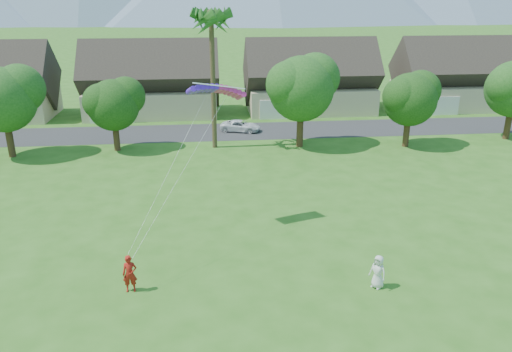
{
  "coord_description": "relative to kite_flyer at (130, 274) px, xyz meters",
  "views": [
    {
      "loc": [
        -2.75,
        -16.76,
        13.71
      ],
      "look_at": [
        0.0,
        10.0,
        3.8
      ],
      "focal_mm": 35.0,
      "sensor_mm": 36.0,
      "label": 1
    }
  ],
  "objects": [
    {
      "name": "street",
      "position": [
        6.68,
        29.3,
        -0.95
      ],
      "size": [
        90.0,
        7.0,
        0.01
      ],
      "primitive_type": "cube",
      "color": "#2D2D30",
      "rests_on": "ground"
    },
    {
      "name": "parafoil_kite",
      "position": [
        4.59,
        7.44,
        7.55
      ],
      "size": [
        3.5,
        1.4,
        0.5
      ],
      "rotation": [
        0.0,
        0.0,
        0.27
      ],
      "color": "#501BCF",
      "rests_on": "ground"
    },
    {
      "name": "watcher",
      "position": [
        12.05,
        -0.91,
        -0.09
      ],
      "size": [
        0.97,
        1.0,
        1.73
      ],
      "primitive_type": "imported",
      "rotation": [
        0.0,
        0.0,
        -0.85
      ],
      "color": "silver",
      "rests_on": "ground"
    },
    {
      "name": "fan_palm",
      "position": [
        4.68,
        23.8,
        10.85
      ],
      "size": [
        3.0,
        3.0,
        13.8
      ],
      "color": "#4C3D26",
      "rests_on": "ground"
    },
    {
      "name": "parked_car",
      "position": [
        7.5,
        29.3,
        -0.38
      ],
      "size": [
        4.51,
        3.06,
        1.15
      ],
      "primitive_type": "imported",
      "rotation": [
        0.0,
        0.0,
        1.27
      ],
      "color": "silver",
      "rests_on": "ground"
    },
    {
      "name": "tree_row",
      "position": [
        5.53,
        23.21,
        3.93
      ],
      "size": [
        62.27,
        6.67,
        8.45
      ],
      "color": "#47301C",
      "rests_on": "ground"
    },
    {
      "name": "houses_row",
      "position": [
        7.17,
        38.29,
        2.49
      ],
      "size": [
        72.75,
        8.19,
        8.86
      ],
      "color": "beige",
      "rests_on": "ground"
    },
    {
      "name": "ground",
      "position": [
        6.68,
        -4.7,
        -0.95
      ],
      "size": [
        500.0,
        500.0,
        0.0
      ],
      "primitive_type": "plane",
      "color": "#2D6019",
      "rests_on": "ground"
    },
    {
      "name": "kite_flyer",
      "position": [
        0.0,
        0.0,
        0.0
      ],
      "size": [
        0.72,
        0.49,
        1.91
      ],
      "primitive_type": "imported",
      "rotation": [
        0.0,
        0.0,
        0.04
      ],
      "color": "#A21A12",
      "rests_on": "ground"
    }
  ]
}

